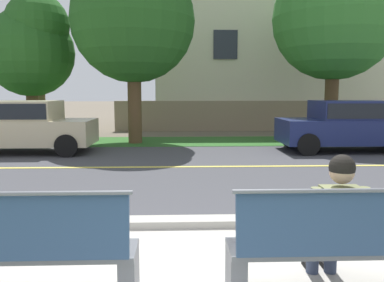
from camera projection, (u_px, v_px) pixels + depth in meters
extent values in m
plane|color=#665B4C|center=(179.00, 157.00, 10.79)|extent=(140.00, 140.00, 0.00)
cube|color=#ADA89E|center=(181.00, 222.00, 5.18)|extent=(44.00, 0.30, 0.11)
cube|color=#424247|center=(180.00, 167.00, 9.30)|extent=(52.00, 8.00, 0.01)
cube|color=#E0CC4C|center=(180.00, 167.00, 9.30)|extent=(48.00, 0.14, 0.01)
cube|color=#2D6026|center=(179.00, 141.00, 14.18)|extent=(48.00, 2.80, 0.02)
cube|color=slate|center=(129.00, 272.00, 3.37)|extent=(0.14, 0.40, 0.45)
cube|color=slate|center=(34.00, 252.00, 3.31)|extent=(1.75, 0.44, 0.05)
cube|color=navy|center=(23.00, 228.00, 3.08)|extent=(1.68, 0.12, 0.52)
cylinder|color=slate|center=(21.00, 194.00, 3.04)|extent=(1.75, 0.04, 0.04)
cube|color=slate|center=(236.00, 271.00, 3.40)|extent=(0.14, 0.40, 0.45)
cube|color=slate|center=(327.00, 248.00, 3.41)|extent=(1.75, 0.44, 0.05)
cube|color=navy|center=(338.00, 224.00, 3.18)|extent=(1.68, 0.12, 0.52)
cylinder|color=slate|center=(340.00, 191.00, 3.13)|extent=(1.75, 0.04, 0.04)
cylinder|color=#333D56|center=(321.00, 231.00, 3.58)|extent=(0.15, 0.42, 0.15)
cylinder|color=#333D56|center=(340.00, 230.00, 3.59)|extent=(0.15, 0.42, 0.15)
cylinder|color=#333D56|center=(313.00, 253.00, 3.81)|extent=(0.12, 0.12, 0.43)
cube|color=black|center=(309.00, 266.00, 3.91)|extent=(0.09, 0.24, 0.07)
cylinder|color=#333D56|center=(331.00, 252.00, 3.82)|extent=(0.12, 0.12, 0.43)
cube|color=black|center=(327.00, 266.00, 3.92)|extent=(0.09, 0.24, 0.07)
cube|color=#6B7047|center=(340.00, 216.00, 3.37)|extent=(0.34, 0.20, 0.52)
cylinder|color=#6B7047|center=(315.00, 213.00, 3.38)|extent=(0.09, 0.09, 0.46)
cylinder|color=#6B7047|center=(364.00, 213.00, 3.40)|extent=(0.09, 0.09, 0.46)
sphere|color=tan|center=(342.00, 172.00, 3.34)|extent=(0.21, 0.21, 0.21)
sphere|color=black|center=(342.00, 167.00, 3.33)|extent=(0.22, 0.22, 0.22)
cube|color=navy|center=(351.00, 131.00, 11.80)|extent=(4.30, 1.76, 0.72)
cube|color=navy|center=(352.00, 111.00, 11.72)|extent=(2.24, 1.58, 0.60)
cube|color=black|center=(352.00, 110.00, 11.72)|extent=(2.15, 1.62, 0.43)
cylinder|color=black|center=(308.00, 145.00, 10.94)|extent=(0.64, 0.18, 0.64)
cylinder|color=black|center=(291.00, 138.00, 12.61)|extent=(0.64, 0.18, 0.64)
cube|color=#C6B793|center=(19.00, 132.00, 11.44)|extent=(4.30, 1.76, 0.72)
cube|color=#C6B793|center=(18.00, 111.00, 11.36)|extent=(2.24, 1.58, 0.60)
cube|color=black|center=(18.00, 110.00, 11.36)|extent=(2.15, 1.62, 0.43)
cylinder|color=black|center=(66.00, 146.00, 10.70)|extent=(0.64, 0.18, 0.64)
cylinder|color=black|center=(81.00, 139.00, 12.36)|extent=(0.64, 0.18, 0.64)
cylinder|color=brown|center=(33.00, 113.00, 14.75)|extent=(0.43, 0.43, 2.04)
sphere|color=#23561E|center=(30.00, 53.00, 14.47)|extent=(3.26, 3.26, 3.26)
sphere|color=#23561E|center=(37.00, 24.00, 14.12)|extent=(2.29, 2.29, 2.29)
cylinder|color=brown|center=(135.00, 106.00, 13.57)|extent=(0.48, 0.48, 2.64)
sphere|color=#23561E|center=(133.00, 21.00, 13.21)|extent=(4.22, 4.22, 4.22)
cylinder|color=brown|center=(331.00, 103.00, 14.35)|extent=(0.49, 0.49, 2.79)
sphere|color=#33752D|center=(335.00, 18.00, 13.97)|extent=(4.46, 4.46, 4.46)
cylinder|color=brown|center=(38.00, 36.00, 15.53)|extent=(0.32, 0.32, 8.06)
cube|color=gray|center=(255.00, 116.00, 18.13)|extent=(13.00, 0.36, 1.40)
cube|color=beige|center=(266.00, 59.00, 20.99)|extent=(11.68, 6.40, 7.18)
cube|color=#232833|center=(225.00, 45.00, 17.65)|extent=(1.10, 0.06, 1.30)
cube|color=#232833|center=(339.00, 45.00, 17.84)|extent=(1.10, 0.06, 1.30)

